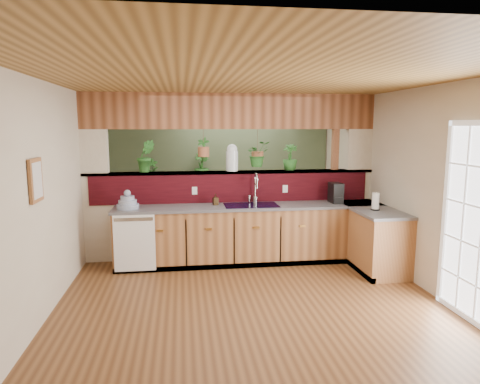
{
  "coord_description": "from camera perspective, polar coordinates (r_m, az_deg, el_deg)",
  "views": [
    {
      "loc": [
        -0.79,
        -5.38,
        2.1
      ],
      "look_at": [
        0.04,
        0.7,
        1.15
      ],
      "focal_mm": 32.0,
      "sensor_mm": 36.0,
      "label": 1
    }
  ],
  "objects": [
    {
      "name": "countertop",
      "position": [
        6.66,
        6.64,
        -5.61
      ],
      "size": [
        4.14,
        1.52,
        0.9
      ],
      "color": "brown",
      "rests_on": "ground"
    },
    {
      "name": "header_beam",
      "position": [
        6.78,
        -1.1,
        10.7
      ],
      "size": [
        4.6,
        0.15,
        0.55
      ],
      "primitive_type": "cube",
      "color": "brown",
      "rests_on": "ground"
    },
    {
      "name": "ledge_plant_right",
      "position": [
        6.97,
        6.68,
        4.62
      ],
      "size": [
        0.29,
        0.29,
        0.42
      ],
      "primitive_type": "imported",
      "rotation": [
        0.0,
        0.0,
        -0.3
      ],
      "color": "#23591E",
      "rests_on": "pass_through_ledge"
    },
    {
      "name": "wall_back",
      "position": [
        8.95,
        -2.69,
        3.66
      ],
      "size": [
        4.6,
        0.02,
        2.6
      ],
      "primitive_type": "cube",
      "color": "beige",
      "rests_on": "ground"
    },
    {
      "name": "coffee_maker",
      "position": [
        6.89,
        12.68,
        -0.22
      ],
      "size": [
        0.17,
        0.28,
        0.32
      ],
      "rotation": [
        0.0,
        0.0,
        0.02
      ],
      "color": "black",
      "rests_on": "countertop"
    },
    {
      "name": "ledge_plant_left",
      "position": [
        6.77,
        -12.45,
        4.7
      ],
      "size": [
        0.31,
        0.27,
        0.5
      ],
      "primitive_type": "imported",
      "rotation": [
        0.0,
        0.0,
        0.2
      ],
      "color": "#23591E",
      "rests_on": "pass_through_ledge"
    },
    {
      "name": "french_door",
      "position": [
        5.21,
        28.52,
        -3.92
      ],
      "size": [
        0.06,
        1.02,
        2.16
      ],
      "primitive_type": "cube",
      "color": "white",
      "rests_on": "ground"
    },
    {
      "name": "shelving_console",
      "position": [
        8.77,
        -7.69,
        -1.79
      ],
      "size": [
        1.66,
        0.96,
        1.08
      ],
      "primitive_type": "cube",
      "rotation": [
        0.0,
        0.0,
        0.35
      ],
      "color": "black",
      "rests_on": "ground"
    },
    {
      "name": "dishwasher",
      "position": [
        6.3,
        -13.89,
        -6.59
      ],
      "size": [
        0.58,
        0.03,
        0.82
      ],
      "color": "white",
      "rests_on": "ground"
    },
    {
      "name": "paper_towel",
      "position": [
        6.45,
        17.62,
        -1.24
      ],
      "size": [
        0.12,
        0.12,
        0.27
      ],
      "color": "black",
      "rests_on": "countertop"
    },
    {
      "name": "shelf_plant_a",
      "position": [
        8.69,
        -11.58,
        3.0
      ],
      "size": [
        0.24,
        0.19,
        0.42
      ],
      "primitive_type": "imported",
      "rotation": [
        0.0,
        0.0,
        0.18
      ],
      "color": "#23591E",
      "rests_on": "shelving_console"
    },
    {
      "name": "wall_front",
      "position": [
        2.19,
        14.36,
        -12.9
      ],
      "size": [
        4.6,
        0.02,
        2.6
      ],
      "primitive_type": "cube",
      "color": "beige",
      "rests_on": "ground"
    },
    {
      "name": "dish_stack",
      "position": [
        6.45,
        -14.75,
        -1.42
      ],
      "size": [
        0.32,
        0.32,
        0.28
      ],
      "color": "#8893AF",
      "rests_on": "countertop"
    },
    {
      "name": "sage_backwall",
      "position": [
        8.93,
        -2.68,
        3.65
      ],
      "size": [
        4.55,
        0.02,
        2.55
      ],
      "primitive_type": "cube",
      "color": "#506344",
      "rests_on": "ground"
    },
    {
      "name": "floor_plant",
      "position": [
        8.53,
        5.11,
        -3.02
      ],
      "size": [
        0.71,
        0.64,
        0.71
      ],
      "primitive_type": "imported",
      "rotation": [
        0.0,
        0.0,
        0.14
      ],
      "color": "#23591E",
      "rests_on": "ground"
    },
    {
      "name": "framed_print",
      "position": [
        4.84,
        -25.55,
        1.42
      ],
      "size": [
        0.04,
        0.35,
        0.45
      ],
      "color": "brown",
      "rests_on": "wall_left"
    },
    {
      "name": "faucet",
      "position": [
        6.67,
        2.08,
        0.71
      ],
      "size": [
        0.21,
        0.21,
        0.49
      ],
      "color": "#B7B7B2",
      "rests_on": "countertop"
    },
    {
      "name": "hanging_plant_a",
      "position": [
        6.74,
        -4.9,
        6.69
      ],
      "size": [
        0.24,
        0.2,
        0.5
      ],
      "color": "brown",
      "rests_on": "header_beam"
    },
    {
      "name": "pass_through_partition",
      "position": [
        6.84,
        -0.83,
        1.16
      ],
      "size": [
        4.6,
        0.21,
        2.6
      ],
      "color": "beige",
      "rests_on": "ground"
    },
    {
      "name": "ground",
      "position": [
        5.83,
        0.55,
        -12.32
      ],
      "size": [
        4.6,
        7.0,
        0.01
      ],
      "primitive_type": "cube",
      "color": "brown",
      "rests_on": "ground"
    },
    {
      "name": "shelf_plant_b",
      "position": [
        8.67,
        -5.15,
        3.46
      ],
      "size": [
        0.35,
        0.35,
        0.52
      ],
      "primitive_type": "imported",
      "rotation": [
        0.0,
        0.0,
        0.23
      ],
      "color": "#23591E",
      "rests_on": "shelving_console"
    },
    {
      "name": "glass_jar",
      "position": [
        6.79,
        -1.07,
        4.61
      ],
      "size": [
        0.19,
        0.19,
        0.43
      ],
      "color": "silver",
      "rests_on": "pass_through_ledge"
    },
    {
      "name": "ceiling",
      "position": [
        5.46,
        0.59,
        14.06
      ],
      "size": [
        4.6,
        7.0,
        0.01
      ],
      "primitive_type": "cube",
      "color": "brown",
      "rests_on": "ground"
    },
    {
      "name": "soap_dispenser",
      "position": [
        6.56,
        -3.29,
        -1.0
      ],
      "size": [
        0.09,
        0.09,
        0.17
      ],
      "primitive_type": "imported",
      "rotation": [
        0.0,
        0.0,
        0.23
      ],
      "color": "#362613",
      "rests_on": "countertop"
    },
    {
      "name": "hanging_plant_b",
      "position": [
        6.84,
        2.36,
        6.55
      ],
      "size": [
        0.45,
        0.42,
        0.53
      ],
      "color": "brown",
      "rests_on": "header_beam"
    },
    {
      "name": "wall_right",
      "position": [
        6.25,
        21.91,
        0.82
      ],
      "size": [
        0.02,
        7.0,
        2.6
      ],
      "primitive_type": "cube",
      "color": "beige",
      "rests_on": "ground"
    },
    {
      "name": "navy_sink",
      "position": [
        6.56,
        1.49,
        -2.44
      ],
      "size": [
        0.82,
        0.5,
        0.18
      ],
      "color": "black",
      "rests_on": "countertop"
    },
    {
      "name": "pass_through_ledge",
      "position": [
        6.81,
        -1.08,
        2.65
      ],
      "size": [
        4.6,
        0.21,
        0.04
      ],
      "primitive_type": "cube",
      "color": "brown",
      "rests_on": "ground"
    },
    {
      "name": "wall_left",
      "position": [
        5.64,
        -23.22,
        -0.06
      ],
      "size": [
        0.02,
        7.0,
        2.6
      ],
      "primitive_type": "cube",
      "color": "beige",
      "rests_on": "ground"
    }
  ]
}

